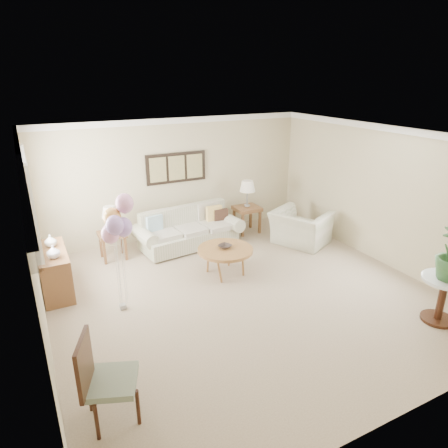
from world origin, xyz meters
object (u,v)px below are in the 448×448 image
coffee_table (225,251)px  accent_chair (102,377)px  armchair (300,228)px  sofa (188,231)px  balloon_cluster (117,222)px

coffee_table → accent_chair: size_ratio=0.94×
armchair → sofa: bearing=40.7°
sofa → accent_chair: 4.64m
sofa → balloon_cluster: (-1.82, -1.84, 1.12)m
accent_chair → balloon_cluster: 2.34m
sofa → armchair: bearing=-24.4°
coffee_table → accent_chair: (-2.63, -2.37, 0.09)m
coffee_table → sofa: bearing=93.8°
accent_chair → sofa: bearing=56.9°
armchair → accent_chair: bearing=96.7°
armchair → accent_chair: accent_chair is taller
accent_chair → balloon_cluster: bearing=71.0°
coffee_table → armchair: bearing=14.1°
sofa → coffee_table: 1.52m
accent_chair → balloon_cluster: (0.71, 2.05, 0.89)m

